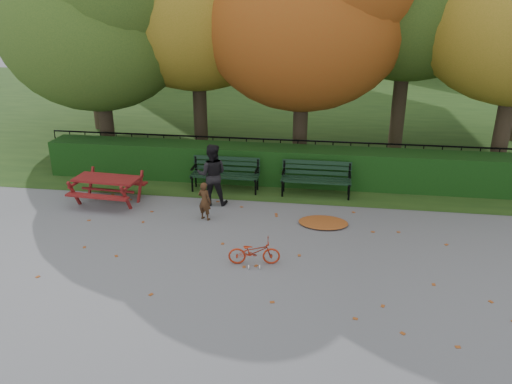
# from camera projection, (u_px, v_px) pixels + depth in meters

# --- Properties ---
(ground) EXTENTS (90.00, 90.00, 0.00)m
(ground) POSITION_uv_depth(u_px,v_px,m) (253.00, 260.00, 9.86)
(ground) COLOR slate
(ground) RESTS_ON ground
(grass_strip) EXTENTS (90.00, 90.00, 0.00)m
(grass_strip) POSITION_uv_depth(u_px,v_px,m) (299.00, 110.00, 22.73)
(grass_strip) COLOR #1D3813
(grass_strip) RESTS_ON ground
(hedge) EXTENTS (13.00, 0.90, 1.00)m
(hedge) POSITION_uv_depth(u_px,v_px,m) (277.00, 165.00, 13.81)
(hedge) COLOR black
(hedge) RESTS_ON ground
(iron_fence) EXTENTS (14.00, 0.04, 1.02)m
(iron_fence) POSITION_uv_depth(u_px,v_px,m) (280.00, 155.00, 14.54)
(iron_fence) COLOR black
(iron_fence) RESTS_ON ground
(tree_a) EXTENTS (5.88, 5.60, 7.48)m
(tree_a) POSITION_uv_depth(u_px,v_px,m) (100.00, 9.00, 14.03)
(tree_a) COLOR black
(tree_a) RESTS_ON ground
(bench_left) EXTENTS (1.80, 0.57, 0.88)m
(bench_left) POSITION_uv_depth(u_px,v_px,m) (226.00, 171.00, 13.25)
(bench_left) COLOR black
(bench_left) RESTS_ON ground
(bench_right) EXTENTS (1.80, 0.57, 0.88)m
(bench_right) POSITION_uv_depth(u_px,v_px,m) (316.00, 176.00, 12.92)
(bench_right) COLOR black
(bench_right) RESTS_ON ground
(picnic_table) EXTENTS (1.67, 1.39, 0.77)m
(picnic_table) POSITION_uv_depth(u_px,v_px,m) (107.00, 183.00, 12.38)
(picnic_table) COLOR maroon
(picnic_table) RESTS_ON ground
(leaf_pile) EXTENTS (1.20, 0.87, 0.08)m
(leaf_pile) POSITION_uv_depth(u_px,v_px,m) (323.00, 222.00, 11.41)
(leaf_pile) COLOR brown
(leaf_pile) RESTS_ON ground
(leaf_scatter) EXTENTS (9.00, 5.70, 0.01)m
(leaf_scatter) POSITION_uv_depth(u_px,v_px,m) (255.00, 253.00, 10.14)
(leaf_scatter) COLOR brown
(leaf_scatter) RESTS_ON ground
(child) EXTENTS (0.39, 0.33, 0.92)m
(child) POSITION_uv_depth(u_px,v_px,m) (205.00, 201.00, 11.51)
(child) COLOR #3E2513
(child) RESTS_ON ground
(adult) EXTENTS (0.81, 0.67, 1.55)m
(adult) POSITION_uv_depth(u_px,v_px,m) (212.00, 175.00, 12.26)
(adult) COLOR black
(adult) RESTS_ON ground
(bicycle) EXTENTS (1.05, 0.50, 0.53)m
(bicycle) POSITION_uv_depth(u_px,v_px,m) (254.00, 252.00, 9.65)
(bicycle) COLOR #A8270F
(bicycle) RESTS_ON ground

